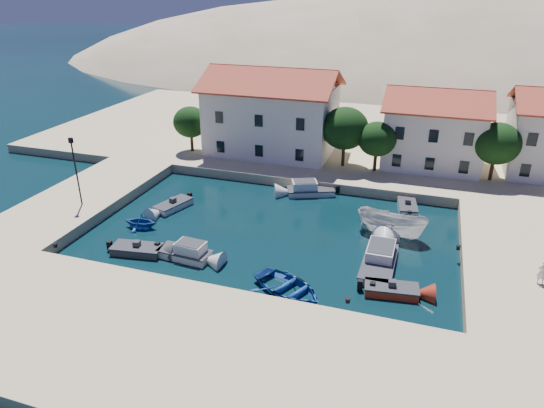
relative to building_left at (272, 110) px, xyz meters
The scene contains 22 objects.
ground 29.24m from the building_left, 77.91° to the right, with size 400.00×400.00×0.00m, color black.
quay_south 34.95m from the building_left, 79.99° to the right, with size 52.00×12.00×1.00m, color #CABB8A.
quay_east 32.49m from the building_left, 34.19° to the right, with size 11.00×20.00×1.00m, color #CABB8A.
quay_west 22.86m from the building_left, 125.84° to the right, with size 8.00×20.00×1.00m, color #CABB8A.
quay_north 13.91m from the building_left, 51.34° to the left, with size 80.00×36.00×1.00m, color #CABB8A.
hills 103.51m from the building_left, 74.43° to the left, with size 254.00×176.00×99.00m.
building_left is the anchor object (origin of this frame).
building_mid 18.04m from the building_left, ahead, with size 10.50×8.40×8.30m.
trees 10.87m from the building_left, 13.60° to the right, with size 37.30×5.30×6.45m.
lamppost 23.10m from the building_left, 119.90° to the right, with size 0.35×0.25×6.22m.
bollards 26.13m from the building_left, 69.97° to the right, with size 29.36×9.56×0.30m.
motorboat_grey_sw 25.34m from the building_left, 96.85° to the right, with size 4.15×2.29×1.25m.
cabin_cruiser_south 24.63m from the building_left, 87.89° to the right, with size 4.29×2.08×1.60m.
rowboat_south 28.32m from the building_left, 69.47° to the right, with size 3.81×5.33×1.10m, color #1B4697.
motorboat_red_se 29.53m from the building_left, 55.47° to the right, with size 3.78×2.06×1.25m.
cabin_cruiser_east 26.31m from the building_left, 53.80° to the right, with size 2.36×5.76×1.60m.
boat_east 22.63m from the building_left, 44.66° to the right, with size 2.24×5.94×2.30m, color silver.
motorboat_white_ne 19.95m from the building_left, 30.53° to the right, with size 2.15×3.71×1.25m.
rowboat_west 22.09m from the building_left, 103.74° to the right, with size 2.50×2.89×1.52m, color #1B4697.
motorboat_white_west 17.76m from the building_left, 104.95° to the right, with size 2.70×4.08×1.25m.
cabin_cruiser_north 12.67m from the building_left, 51.90° to the right, with size 5.05×3.61×1.60m.
pedestrian 33.50m from the building_left, 39.22° to the right, with size 0.63×0.41×1.72m, color silver.
Camera 1 is at (11.34, -24.44, 19.22)m, focal length 32.00 mm.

